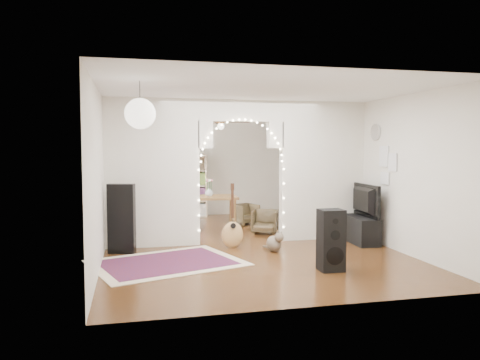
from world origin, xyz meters
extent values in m
plane|color=black|center=(0.00, 0.00, 0.00)|extent=(7.50, 7.50, 0.00)
cube|color=white|center=(0.00, 0.00, 2.70)|extent=(5.00, 7.50, 0.02)
cube|color=silver|center=(0.00, 3.75, 1.35)|extent=(5.00, 0.02, 2.70)
cube|color=silver|center=(0.00, -3.75, 1.35)|extent=(5.00, 0.02, 2.70)
cube|color=silver|center=(-2.50, 0.00, 1.35)|extent=(0.02, 7.50, 2.70)
cube|color=silver|center=(2.50, 0.00, 1.35)|extent=(0.02, 7.50, 2.70)
cube|color=silver|center=(-1.65, 0.00, 1.35)|extent=(1.70, 0.20, 2.70)
cube|color=silver|center=(1.65, 0.00, 1.35)|extent=(1.70, 0.20, 2.70)
cube|color=silver|center=(0.00, 0.00, 2.50)|extent=(1.60, 0.20, 0.40)
cube|color=white|center=(-2.47, 1.80, 1.50)|extent=(0.04, 1.20, 1.40)
cylinder|color=white|center=(2.48, -0.60, 2.10)|extent=(0.03, 0.31, 0.31)
sphere|color=white|center=(-1.90, -2.40, 2.25)|extent=(0.40, 0.40, 0.40)
cube|color=maroon|center=(-1.51, -1.33, 0.01)|extent=(2.63, 2.29, 0.02)
cube|color=black|center=(-2.20, -0.47, 0.60)|extent=(0.48, 0.27, 1.19)
ellipsoid|color=#B57C48|center=(-0.27, -0.48, 0.42)|extent=(0.40, 0.15, 0.48)
cube|color=#32190D|center=(-0.27, -0.48, 0.81)|extent=(0.05, 0.03, 0.55)
cube|color=#32190D|center=(-0.27, -0.48, 1.11)|extent=(0.06, 0.03, 0.12)
ellipsoid|color=brown|center=(0.38, -0.92, 0.14)|extent=(0.35, 0.44, 0.27)
sphere|color=brown|center=(0.43, -1.07, 0.27)|extent=(0.20, 0.20, 0.16)
cone|color=brown|center=(0.39, -1.07, 0.35)|extent=(0.05, 0.05, 0.06)
cone|color=brown|center=(0.47, -1.07, 0.35)|extent=(0.05, 0.05, 0.06)
cylinder|color=brown|center=(0.32, -0.72, 0.05)|extent=(0.11, 0.25, 0.08)
cube|color=black|center=(0.82, -2.32, 0.45)|extent=(0.36, 0.31, 0.91)
cylinder|color=black|center=(0.82, -2.48, 0.25)|extent=(0.26, 0.03, 0.26)
cylinder|color=black|center=(0.82, -2.48, 0.55)|extent=(0.14, 0.02, 0.14)
cylinder|color=black|center=(0.82, -2.48, 0.76)|extent=(0.08, 0.02, 0.08)
cube|color=black|center=(2.20, -0.57, 0.25)|extent=(0.44, 1.02, 0.50)
imported|color=black|center=(2.20, -0.57, 0.81)|extent=(0.19, 1.08, 0.62)
cube|color=beige|center=(-0.90, 3.50, 0.81)|extent=(1.61, 0.51, 1.63)
cube|color=brown|center=(-0.39, 1.35, 0.73)|extent=(1.25, 0.87, 0.05)
cylinder|color=brown|center=(-0.92, 1.07, 0.35)|extent=(0.05, 0.05, 0.70)
cylinder|color=brown|center=(0.11, 1.00, 0.35)|extent=(0.05, 0.05, 0.70)
cylinder|color=brown|center=(-0.89, 1.70, 0.35)|extent=(0.05, 0.05, 0.70)
cylinder|color=brown|center=(0.15, 1.64, 0.35)|extent=(0.05, 0.05, 0.70)
imported|color=silver|center=(-0.39, 1.35, 0.85)|extent=(0.19, 0.19, 0.19)
imported|color=#493B24|center=(0.61, 2.08, 0.24)|extent=(0.66, 0.67, 0.47)
imported|color=#493B24|center=(0.72, 0.79, 0.25)|extent=(0.71, 0.71, 0.49)
camera|label=1|loc=(-2.02, -8.63, 1.81)|focal=35.00mm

